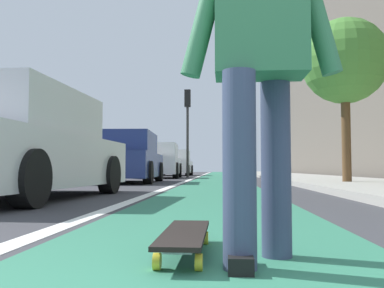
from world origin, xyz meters
TOP-DOWN VIEW (x-y plane):
  - ground_plane at (10.00, 0.00)m, footprint 80.00×80.00m
  - bike_lane_paint at (24.00, 0.00)m, footprint 56.00×1.81m
  - lane_stripe_white at (20.00, 1.06)m, footprint 52.00×0.16m
  - sidewalk_curb at (18.00, -3.38)m, footprint 52.00×3.20m
  - building_facade at (22.00, -5.88)m, footprint 40.00×1.20m
  - skateboard at (1.38, 0.10)m, footprint 0.84×0.21m
  - skater_person at (1.23, -0.24)m, footprint 0.46×0.72m
  - parked_car_near at (4.96, 2.68)m, footprint 4.40×2.07m
  - parked_car_mid at (11.72, 2.71)m, footprint 4.30×2.01m
  - parked_car_far at (17.86, 2.62)m, footprint 4.23×1.98m
  - parked_car_end at (24.29, 2.62)m, footprint 4.55×1.96m
  - traffic_light at (19.04, 1.46)m, footprint 0.33×0.28m
  - street_tree_mid at (9.42, -2.98)m, footprint 2.00×2.00m

SIDE VIEW (x-z plane):
  - ground_plane at x=10.00m, z-range 0.00..0.00m
  - bike_lane_paint at x=24.00m, z-range 0.00..0.00m
  - lane_stripe_white at x=20.00m, z-range 0.00..0.01m
  - sidewalk_curb at x=18.00m, z-range 0.00..0.11m
  - skateboard at x=1.38m, z-range 0.04..0.15m
  - parked_car_mid at x=11.72m, z-range -0.04..1.43m
  - parked_car_near at x=4.96m, z-range -0.03..1.44m
  - parked_car_end at x=24.29m, z-range -0.03..1.44m
  - parked_car_far at x=17.86m, z-range -0.03..1.46m
  - skater_person at x=1.23m, z-range 0.12..1.76m
  - traffic_light at x=19.04m, z-range 0.79..4.88m
  - street_tree_mid at x=9.42m, z-range 0.94..4.87m
  - building_facade at x=22.00m, z-range 0.00..10.24m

